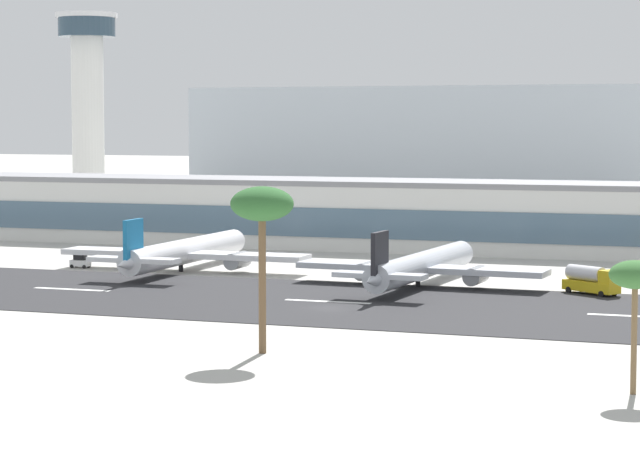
% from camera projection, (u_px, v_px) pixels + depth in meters
% --- Properties ---
extents(ground_plane, '(1400.00, 1400.00, 0.00)m').
position_uv_depth(ground_plane, '(327.00, 309.00, 171.47)').
color(ground_plane, '#B2AFA8').
extents(runway_strip, '(800.00, 42.69, 0.08)m').
position_uv_depth(runway_strip, '(342.00, 302.00, 176.90)').
color(runway_strip, '#262628').
rests_on(runway_strip, ground_plane).
extents(runway_centreline_dash_3, '(12.00, 1.20, 0.01)m').
position_uv_depth(runway_centreline_dash_3, '(72.00, 289.00, 190.51)').
color(runway_centreline_dash_3, white).
rests_on(runway_centreline_dash_3, runway_strip).
extents(runway_centreline_dash_4, '(12.00, 1.20, 0.01)m').
position_uv_depth(runway_centreline_dash_4, '(328.00, 301.00, 177.56)').
color(runway_centreline_dash_4, white).
rests_on(runway_centreline_dash_4, runway_strip).
extents(runway_centreline_dash_5, '(12.00, 1.20, 0.01)m').
position_uv_depth(runway_centreline_dash_5, '(637.00, 316.00, 164.10)').
color(runway_centreline_dash_5, white).
rests_on(runway_centreline_dash_5, runway_strip).
extents(terminal_building, '(179.85, 20.61, 12.97)m').
position_uv_depth(terminal_building, '(385.00, 214.00, 252.59)').
color(terminal_building, silver).
rests_on(terminal_building, ground_plane).
extents(control_tower, '(14.99, 14.99, 50.35)m').
position_uv_depth(control_tower, '(88.00, 98.00, 327.44)').
color(control_tower, silver).
rests_on(control_tower, ground_plane).
extents(distant_hotel_block, '(136.84, 39.10, 34.10)m').
position_uv_depth(distant_hotel_block, '(425.00, 145.00, 399.95)').
color(distant_hotel_block, '#A8B2BC').
rests_on(distant_hotel_block, ground_plane).
extents(airliner_blue_tail_gate_0, '(41.45, 45.61, 9.52)m').
position_uv_depth(airliner_blue_tail_gate_0, '(181.00, 253.00, 213.64)').
color(airliner_blue_tail_gate_0, silver).
rests_on(airliner_blue_tail_gate_0, ground_plane).
extents(airliner_black_tail_gate_1, '(37.39, 44.52, 9.29)m').
position_uv_depth(airliner_black_tail_gate_1, '(419.00, 267.00, 193.51)').
color(airliner_black_tail_gate_1, silver).
rests_on(airliner_black_tail_gate_1, ground_plane).
extents(service_baggage_tug_0, '(3.26, 1.99, 2.20)m').
position_uv_depth(service_baggage_tug_0, '(80.00, 262.00, 219.18)').
color(service_baggage_tug_0, white).
rests_on(service_baggage_tug_0, ground_plane).
extents(service_fuel_truck_1, '(8.53, 6.83, 3.95)m').
position_uv_depth(service_fuel_truck_1, '(591.00, 280.00, 185.15)').
color(service_fuel_truck_1, gold).
rests_on(service_fuel_truck_1, ground_plane).
extents(palm_tree_0, '(4.56, 4.56, 11.82)m').
position_uv_depth(palm_tree_0, '(635.00, 278.00, 116.65)').
color(palm_tree_0, brown).
rests_on(palm_tree_0, ground_plane).
extents(palm_tree_1, '(6.53, 6.53, 17.27)m').
position_uv_depth(palm_tree_1, '(262.00, 208.00, 137.14)').
color(palm_tree_1, brown).
rests_on(palm_tree_1, ground_plane).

